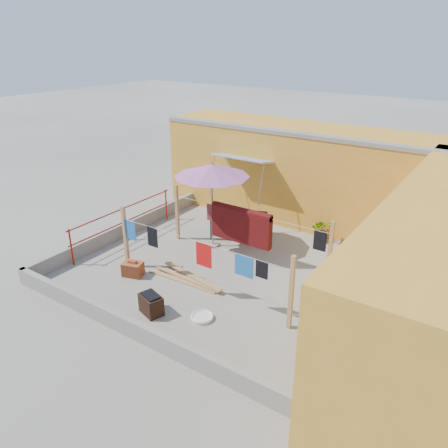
% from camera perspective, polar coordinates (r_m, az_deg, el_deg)
% --- Properties ---
extents(ground, '(80.00, 80.00, 0.00)m').
position_cam_1_polar(ground, '(12.14, 0.75, -6.09)').
color(ground, '#9E998E').
rests_on(ground, ground).
extents(wall_back, '(11.00, 3.27, 3.21)m').
position_cam_1_polar(wall_back, '(15.16, 12.27, 6.16)').
color(wall_back, gold).
rests_on(wall_back, ground).
extents(wall_right, '(2.40, 9.00, 3.20)m').
position_cam_1_polar(wall_right, '(9.87, 27.02, -5.72)').
color(wall_right, gold).
rests_on(wall_right, ground).
extents(parapet_front, '(8.30, 0.16, 0.44)m').
position_cam_1_polar(parapet_front, '(9.71, -11.30, -13.50)').
color(parapet_front, gray).
rests_on(parapet_front, ground).
extents(parapet_left, '(0.16, 7.30, 0.44)m').
position_cam_1_polar(parapet_left, '(14.44, -12.88, -0.68)').
color(parapet_left, gray).
rests_on(parapet_left, ground).
extents(red_railing, '(0.05, 4.20, 1.10)m').
position_cam_1_polar(red_railing, '(13.97, -12.99, 0.69)').
color(red_railing, maroon).
rests_on(red_railing, ground).
extents(clothesline_rig, '(5.09, 2.35, 1.80)m').
position_cam_1_polar(clothesline_rig, '(12.17, 1.79, -0.68)').
color(clothesline_rig, tan).
rests_on(clothesline_rig, ground).
extents(patio_umbrella, '(2.66, 2.66, 2.67)m').
position_cam_1_polar(patio_umbrella, '(12.64, -1.60, 6.95)').
color(patio_umbrella, gray).
rests_on(patio_umbrella, ground).
extents(outdoor_table, '(1.94, 1.42, 0.82)m').
position_cam_1_polar(outdoor_table, '(13.74, 1.81, 1.01)').
color(outdoor_table, black).
rests_on(outdoor_table, ground).
extents(brick_stack, '(0.61, 0.52, 0.45)m').
position_cam_1_polar(brick_stack, '(12.07, -11.82, -5.76)').
color(brick_stack, '#B55129').
rests_on(brick_stack, ground).
extents(lumber_pile, '(2.29, 0.63, 0.14)m').
position_cam_1_polar(lumber_pile, '(11.67, -4.82, -7.10)').
color(lumber_pile, tan).
rests_on(lumber_pile, ground).
extents(brazier, '(0.65, 0.53, 0.51)m').
position_cam_1_polar(brazier, '(10.43, -9.50, -10.27)').
color(brazier, black).
rests_on(brazier, ground).
extents(white_basin, '(0.53, 0.53, 0.09)m').
position_cam_1_polar(white_basin, '(10.23, -2.88, -12.05)').
color(white_basin, silver).
rests_on(white_basin, ground).
extents(water_jug_a, '(0.23, 0.23, 0.35)m').
position_cam_1_polar(water_jug_a, '(10.97, 18.06, -9.96)').
color(water_jug_a, silver).
rests_on(water_jug_a, ground).
extents(water_jug_b, '(0.25, 0.25, 0.39)m').
position_cam_1_polar(water_jug_b, '(12.18, 19.74, -6.60)').
color(water_jug_b, silver).
rests_on(water_jug_b, ground).
extents(green_hose, '(0.57, 0.57, 0.08)m').
position_cam_1_polar(green_hose, '(12.94, 14.74, -4.74)').
color(green_hose, '#196817').
rests_on(green_hose, ground).
extents(plant_back_a, '(0.86, 0.83, 0.74)m').
position_cam_1_polar(plant_back_a, '(14.00, 12.64, -0.79)').
color(plant_back_a, '#245719').
rests_on(plant_back_a, ground).
extents(plant_back_b, '(0.41, 0.41, 0.64)m').
position_cam_1_polar(plant_back_b, '(12.89, 21.25, -4.35)').
color(plant_back_b, '#245719').
rests_on(plant_back_b, ground).
extents(plant_right_a, '(0.55, 0.54, 0.88)m').
position_cam_1_polar(plant_right_a, '(12.42, 17.77, -4.29)').
color(plant_right_a, '#245719').
rests_on(plant_right_a, ground).
extents(plant_right_b, '(0.56, 0.54, 0.79)m').
position_cam_1_polar(plant_right_b, '(9.80, 15.93, -12.40)').
color(plant_right_b, '#245719').
rests_on(plant_right_b, ground).
extents(plant_right_c, '(0.58, 0.64, 0.61)m').
position_cam_1_polar(plant_right_c, '(9.66, 12.55, -13.21)').
color(plant_right_c, '#245719').
rests_on(plant_right_c, ground).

